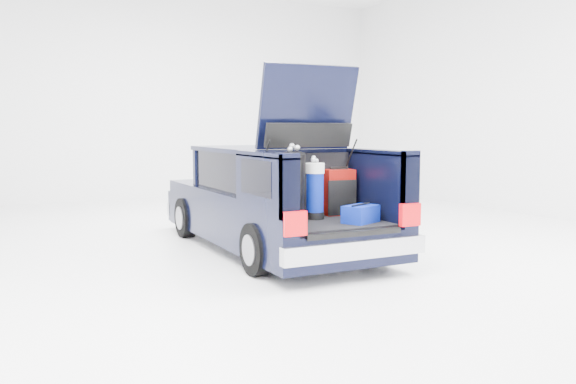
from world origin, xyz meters
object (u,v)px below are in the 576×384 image
black_golf_bag (294,187)px  blue_golf_bag (315,190)px  red_suitcase (339,192)px  blue_duffel (361,214)px  car (269,201)px

black_golf_bag → blue_golf_bag: (0.32, 0.06, -0.06)m
red_suitcase → blue_golf_bag: blue_golf_bag is taller
red_suitcase → black_golf_bag: 0.81m
blue_golf_bag → blue_duffel: size_ratio=1.54×
black_golf_bag → blue_golf_bag: black_golf_bag is taller
car → blue_golf_bag: size_ratio=6.01×
car → blue_golf_bag: (-0.01, -1.37, 0.28)m
red_suitcase → blue_golf_bag: bearing=-151.6°
car → black_golf_bag: 1.51m
car → red_suitcase: car is taller
blue_golf_bag → red_suitcase: bearing=-2.7°
car → black_golf_bag: car is taller
car → blue_duffel: car is taller
blue_golf_bag → black_golf_bag: bearing=166.8°
car → black_golf_bag: size_ratio=5.03×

